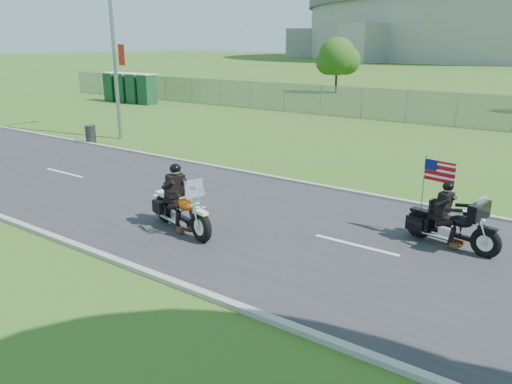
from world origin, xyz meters
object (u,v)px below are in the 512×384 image
Objects in this scene: porta_toilet_b at (135,89)px; porta_toilet_d at (113,87)px; streetlight at (116,24)px; motorcycle_lead at (181,211)px; motorcycle_follow at (451,226)px; porta_toilet_a at (147,90)px; trash_can at (91,135)px; porta_toilet_c at (124,88)px.

porta_toilet_d is at bearing 180.00° from porta_toilet_b.
streetlight is 16.33m from porta_toilet_b.
motorcycle_lead is (11.79, -7.96, -5.07)m from streetlight.
porta_toilet_d is 32.06m from motorcycle_lead.
motorcycle_follow is at bearing -28.23° from porta_toilet_b.
motorcycle_lead is (26.01, -18.74, -0.58)m from porta_toilet_d.
porta_toilet_a is 31.98m from motorcycle_follow.
trash_can is (-0.16, -1.92, -5.21)m from streetlight.
porta_toilet_b and porta_toilet_c have the same top height.
porta_toilet_b is 2.80m from porta_toilet_d.
porta_toilet_b reaches higher than motorcycle_follow.
porta_toilet_b is (-11.42, 10.78, -4.49)m from streetlight.
porta_toilet_a is at bearing 155.03° from motorcycle_lead.
motorcycle_lead is at bearing -35.77° from porta_toilet_d.
motorcycle_lead is at bearing -142.10° from motorcycle_follow.
porta_toilet_c reaches higher than trash_can.
streetlight is 3.76× the size of motorcycle_lead.
trash_can is (9.86, -12.70, -0.72)m from porta_toilet_a.
porta_toilet_c is at bearing 164.09° from motorcycle_follow.
trash_can is (-18.00, 3.00, -0.13)m from motorcycle_follow.
motorcycle_lead is 6.76m from motorcycle_follow.
porta_toilet_d is 18.96m from trash_can.
porta_toilet_d is at bearing 180.00° from porta_toilet_a.
porta_toilet_a is at bearing 0.00° from porta_toilet_d.
motorcycle_lead is at bearing -26.81° from trash_can.
trash_can is (-11.95, 6.04, -0.14)m from motorcycle_lead.
porta_toilet_b is 16.99m from trash_can.
porta_toilet_c is 34.45m from motorcycle_follow.
motorcycle_lead is at bearing -34.02° from streetlight.
porta_toilet_d is at bearing 165.12° from motorcycle_follow.
streetlight is 19.19m from motorcycle_follow.
porta_toilet_a is 0.96× the size of motorcycle_follow.
streetlight is 17.34m from porta_toilet_c.
porta_toilet_b reaches higher than motorcycle_lead.
porta_toilet_d is 0.96× the size of motorcycle_follow.
porta_toilet_d is 0.87× the size of motorcycle_lead.
porta_toilet_b is 1.40m from porta_toilet_c.
streetlight reaches higher than motorcycle_follow.
trash_can is at bearing -178.26° from motorcycle_follow.
porta_toilet_b is 1.00× the size of porta_toilet_d.
porta_toilet_a is 16.09m from trash_can.
streetlight reaches higher than motorcycle_lead.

